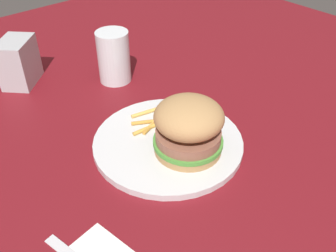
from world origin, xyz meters
The scene contains 6 objects.
ground_plane centered at (0.00, 0.00, 0.00)m, with size 1.60×1.60×0.00m, color maroon.
plate centered at (0.01, -0.01, 0.01)m, with size 0.26×0.26×0.01m, color silver.
sandwich centered at (-0.03, -0.02, 0.06)m, with size 0.12×0.12×0.10m.
fries_pile centered at (0.07, -0.02, 0.02)m, with size 0.07×0.11×0.01m.
drink_glass centered at (0.26, -0.07, 0.05)m, with size 0.07×0.07×0.11m.
napkin_dispenser centered at (0.39, 0.09, 0.05)m, with size 0.09×0.06×0.10m, color #B7BABF.
Camera 1 is at (-0.37, 0.33, 0.43)m, focal length 40.31 mm.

